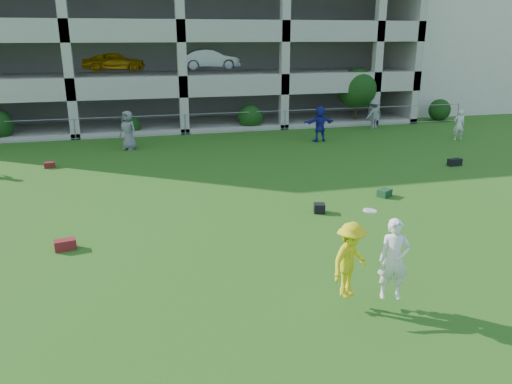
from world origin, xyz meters
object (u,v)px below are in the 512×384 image
object	(u,v)px
bystander_e	(459,125)
frisbee_contest	(364,260)
stucco_building	(449,41)
bystander_d	(320,124)
bystander_c	(128,130)
parking_garage	(167,27)
bystander_f	(374,114)
crate_d	(319,208)

from	to	relation	value
bystander_e	frisbee_contest	size ratio (longest dim) A/B	0.84
stucco_building	bystander_d	bearing A→B (deg)	-141.87
frisbee_contest	bystander_c	bearing A→B (deg)	104.69
bystander_c	parking_garage	xyz separation A→B (m)	(3.19, 11.90, 5.05)
bystander_d	parking_garage	size ratio (longest dim) A/B	0.06
bystander_c	bystander_f	world-z (taller)	bystander_c
stucco_building	frisbee_contest	bearing A→B (deg)	-126.79
bystander_c	bystander_d	bearing A→B (deg)	38.21
bystander_f	frisbee_contest	size ratio (longest dim) A/B	0.90
bystander_d	bystander_f	bearing A→B (deg)	-153.89
bystander_f	frisbee_contest	xyz separation A→B (m)	(-10.11, -19.08, 0.22)
stucco_building	bystander_f	distance (m)	15.91
parking_garage	crate_d	bearing A→B (deg)	-83.62
bystander_f	crate_d	xyz separation A→B (m)	(-8.77, -13.33, -0.73)
bystander_e	parking_garage	xyz separation A→B (m)	(-14.18, 14.04, 5.19)
bystander_f	stucco_building	bearing A→B (deg)	-152.78
stucco_building	bystander_d	distance (m)	21.04
bystander_d	bystander_f	distance (m)	5.34
stucco_building	parking_garage	distance (m)	23.03
stucco_building	bystander_f	size ratio (longest dim) A/B	9.06
parking_garage	bystander_e	bearing A→B (deg)	-44.71
parking_garage	frisbee_contest	bearing A→B (deg)	-87.54
stucco_building	bystander_e	bearing A→B (deg)	-121.59
parking_garage	bystander_f	bearing A→B (deg)	-40.60
frisbee_contest	parking_garage	size ratio (longest dim) A/B	0.07
crate_d	parking_garage	bearing A→B (deg)	96.38
bystander_f	frisbee_contest	bearing A→B (deg)	48.57
bystander_f	frisbee_contest	distance (m)	21.59
bystander_e	bystander_f	xyz separation A→B (m)	(-2.83, 4.31, 0.05)
bystander_f	frisbee_contest	world-z (taller)	frisbee_contest
stucco_building	bystander_c	xyz separation A→B (m)	(-26.20, -12.20, -4.03)
crate_d	bystander_c	bearing A→B (deg)	117.35
stucco_building	bystander_d	world-z (taller)	stucco_building
bystander_c	frisbee_contest	xyz separation A→B (m)	(4.43, -16.90, 0.14)
stucco_building	parking_garage	world-z (taller)	parking_garage
bystander_d	crate_d	size ratio (longest dim) A/B	5.41
crate_d	parking_garage	size ratio (longest dim) A/B	0.01
bystander_e	frisbee_contest	distance (m)	19.64
bystander_d	bystander_f	size ratio (longest dim) A/B	1.07
parking_garage	bystander_c	bearing A→B (deg)	-105.01
bystander_f	parking_garage	bearing A→B (deg)	-54.10
bystander_f	parking_garage	size ratio (longest dim) A/B	0.06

